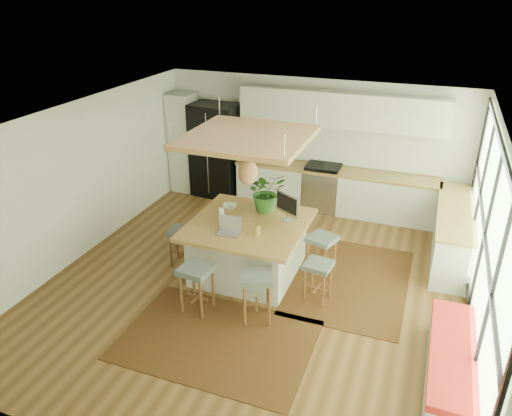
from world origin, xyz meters
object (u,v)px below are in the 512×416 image
at_px(laptop, 228,227).
at_px(island_plant, 266,196).
at_px(stool_near_right, 257,298).
at_px(stool_near_left, 197,290).
at_px(monitor, 287,206).
at_px(stool_right_front, 317,281).
at_px(stool_right_back, 321,256).
at_px(stool_left_side, 182,246).
at_px(fridge, 217,155).
at_px(island, 248,248).
at_px(microwave, 263,153).

distance_m(laptop, island_plant, 1.04).
distance_m(stool_near_right, island_plant, 1.93).
relative_size(stool_near_left, monitor, 1.48).
xyz_separation_m(stool_right_front, stool_right_back, (-0.12, 0.73, 0.00)).
distance_m(stool_near_left, laptop, 1.07).
height_order(stool_near_right, stool_left_side, stool_near_right).
height_order(fridge, stool_right_back, fridge).
distance_m(stool_right_back, island_plant, 1.35).
height_order(island, stool_right_front, island).
bearing_deg(island, stool_left_side, -172.70).
relative_size(island, monitor, 3.65).
xyz_separation_m(stool_near_left, island_plant, (0.44, 1.79, 0.85)).
relative_size(stool_right_back, laptop, 1.91).
bearing_deg(stool_right_front, island_plant, 141.37).
relative_size(stool_near_left, microwave, 1.48).
bearing_deg(fridge, stool_near_left, -63.76).
distance_m(stool_near_left, stool_near_right, 0.90).
height_order(fridge, monitor, fridge).
distance_m(stool_right_back, stool_left_side, 2.37).
bearing_deg(stool_near_left, stool_right_back, 47.06).
distance_m(stool_right_front, monitor, 1.30).
bearing_deg(stool_left_side, stool_right_front, -5.54).
relative_size(laptop, monitor, 0.75).
distance_m(stool_right_front, laptop, 1.59).
bearing_deg(fridge, stool_left_side, -71.07).
bearing_deg(island_plant, monitor, -28.59).
bearing_deg(island_plant, stool_near_left, -103.90).
distance_m(fridge, stool_left_side, 3.20).
distance_m(stool_near_right, monitor, 1.66).
bearing_deg(stool_near_left, monitor, 60.19).
bearing_deg(stool_left_side, island_plant, 28.37).
relative_size(fridge, stool_right_front, 3.11).
bearing_deg(fridge, island_plant, -44.17).
height_order(stool_right_back, microwave, microwave).
bearing_deg(stool_near_left, stool_near_right, 7.14).
relative_size(stool_right_front, monitor, 1.32).
bearing_deg(laptop, microwave, 95.85).
distance_m(laptop, microwave, 3.43).
bearing_deg(stool_right_back, microwave, 126.99).
xyz_separation_m(fridge, laptop, (1.73, -3.37, 0.12)).
bearing_deg(laptop, island, 67.02).
distance_m(fridge, stool_right_back, 4.02).
relative_size(island, microwave, 3.64).
distance_m(stool_near_right, stool_right_front, 1.03).
bearing_deg(monitor, stool_left_side, -134.67).
distance_m(stool_near_right, stool_right_back, 1.59).
bearing_deg(island, laptop, -108.14).
height_order(fridge, microwave, fridge).
height_order(stool_left_side, island_plant, island_plant).
height_order(monitor, island_plant, island_plant).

